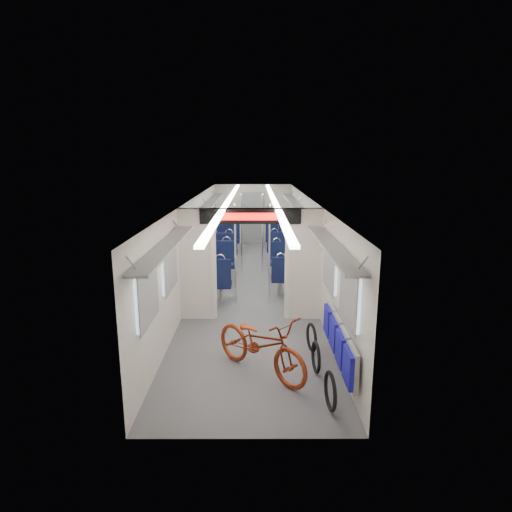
# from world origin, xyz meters

# --- Properties ---
(carriage) EXTENTS (12.00, 12.02, 2.31)m
(carriage) POSITION_xyz_m (0.00, -0.27, 1.50)
(carriage) COLOR #515456
(carriage) RESTS_ON ground
(bicycle) EXTENTS (1.77, 1.80, 0.98)m
(bicycle) POSITION_xyz_m (0.18, -4.40, 0.49)
(bicycle) COLOR maroon
(bicycle) RESTS_ON ground
(flip_bench) EXTENTS (0.12, 2.14, 0.56)m
(flip_bench) POSITION_xyz_m (1.35, -4.50, 0.58)
(flip_bench) COLOR gray
(flip_bench) RESTS_ON carriage
(bike_hoop_a) EXTENTS (0.09, 0.54, 0.54)m
(bike_hoop_a) POSITION_xyz_m (1.09, -5.38, 0.24)
(bike_hoop_a) COLOR black
(bike_hoop_a) RESTS_ON ground
(bike_hoop_b) EXTENTS (0.09, 0.51, 0.51)m
(bike_hoop_b) POSITION_xyz_m (1.04, -4.36, 0.23)
(bike_hoop_b) COLOR black
(bike_hoop_b) RESTS_ON ground
(bike_hoop_c) EXTENTS (0.14, 0.51, 0.51)m
(bike_hoop_c) POSITION_xyz_m (1.07, -3.62, 0.23)
(bike_hoop_c) COLOR black
(bike_hoop_c) RESTS_ON ground
(seat_bay_near_left) EXTENTS (0.96, 2.29, 1.17)m
(seat_bay_near_left) POSITION_xyz_m (-0.93, -0.01, 0.57)
(seat_bay_near_left) COLOR #0B1233
(seat_bay_near_left) RESTS_ON ground
(seat_bay_near_right) EXTENTS (0.90, 2.03, 1.09)m
(seat_bay_near_right) POSITION_xyz_m (0.94, 0.34, 0.54)
(seat_bay_near_right) COLOR #0B1233
(seat_bay_near_right) RESTS_ON ground
(seat_bay_far_left) EXTENTS (0.96, 2.29, 1.17)m
(seat_bay_far_left) POSITION_xyz_m (-0.93, 3.47, 0.57)
(seat_bay_far_left) COLOR #0B1233
(seat_bay_far_left) RESTS_ON ground
(seat_bay_far_right) EXTENTS (0.93, 2.16, 1.13)m
(seat_bay_far_right) POSITION_xyz_m (0.93, 3.76, 0.56)
(seat_bay_far_right) COLOR #0B1233
(seat_bay_far_right) RESTS_ON ground
(stanchion_near_left) EXTENTS (0.05, 0.05, 2.30)m
(stanchion_near_left) POSITION_xyz_m (-0.35, -1.12, 1.15)
(stanchion_near_left) COLOR silver
(stanchion_near_left) RESTS_ON ground
(stanchion_near_right) EXTENTS (0.04, 0.04, 2.30)m
(stanchion_near_right) POSITION_xyz_m (0.41, -1.15, 1.15)
(stanchion_near_right) COLOR silver
(stanchion_near_right) RESTS_ON ground
(stanchion_far_left) EXTENTS (0.04, 0.04, 2.30)m
(stanchion_far_left) POSITION_xyz_m (-0.29, 1.62, 1.15)
(stanchion_far_left) COLOR silver
(stanchion_far_left) RESTS_ON ground
(stanchion_far_right) EXTENTS (0.05, 0.05, 2.30)m
(stanchion_far_right) POSITION_xyz_m (0.30, 1.64, 1.15)
(stanchion_far_right) COLOR silver
(stanchion_far_right) RESTS_ON ground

